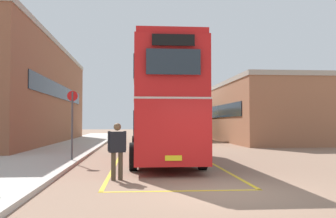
# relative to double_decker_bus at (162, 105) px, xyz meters

# --- Properties ---
(ground_plane) EXTENTS (135.60, 135.60, 0.00)m
(ground_plane) POSITION_rel_double_decker_bus_xyz_m (0.94, 6.63, -2.51)
(ground_plane) COLOR #846651
(sidewalk_left) EXTENTS (4.00, 57.60, 0.14)m
(sidewalk_left) POSITION_rel_double_decker_bus_xyz_m (-5.56, 9.03, -2.44)
(sidewalk_left) COLOR #B2ADA3
(sidewalk_left) RESTS_ON ground
(brick_building_left) EXTENTS (6.99, 24.52, 7.91)m
(brick_building_left) POSITION_rel_double_decker_bus_xyz_m (-10.59, 13.71, 1.45)
(brick_building_left) COLOR brown
(brick_building_left) RESTS_ON ground
(depot_building_right) EXTENTS (6.69, 14.97, 5.29)m
(depot_building_right) POSITION_rel_double_decker_bus_xyz_m (9.72, 15.13, 0.13)
(depot_building_right) COLOR #9E6647
(depot_building_right) RESTS_ON ground
(double_decker_bus) EXTENTS (2.83, 10.87, 4.75)m
(double_decker_bus) POSITION_rel_double_decker_bus_xyz_m (0.00, 0.00, 0.00)
(double_decker_bus) COLOR black
(double_decker_bus) RESTS_ON ground
(single_deck_bus) EXTENTS (2.92, 9.51, 3.02)m
(single_deck_bus) POSITION_rel_double_decker_bus_xyz_m (3.97, 20.52, -0.87)
(single_deck_bus) COLOR black
(single_deck_bus) RESTS_ON ground
(pedestrian_boarding) EXTENTS (0.55, 0.36, 1.70)m
(pedestrian_boarding) POSITION_rel_double_decker_bus_xyz_m (-1.74, -5.54, -1.53)
(pedestrian_boarding) COLOR #473828
(pedestrian_boarding) RESTS_ON ground
(bus_stop_sign) EXTENTS (0.44, 0.11, 2.93)m
(bus_stop_sign) POSITION_rel_double_decker_bus_xyz_m (-3.88, -0.65, -0.63)
(bus_stop_sign) COLOR #4C4C51
(bus_stop_sign) RESTS_ON sidewalk_left
(bay_marking_yellow) EXTENTS (4.22, 12.86, 0.01)m
(bay_marking_yellow) POSITION_rel_double_decker_bus_xyz_m (-0.01, -1.97, -2.51)
(bay_marking_yellow) COLOR gold
(bay_marking_yellow) RESTS_ON ground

